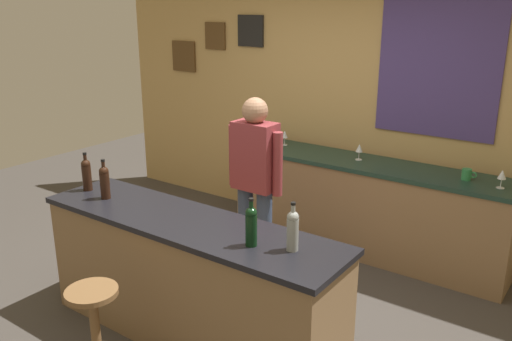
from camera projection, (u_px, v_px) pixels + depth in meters
The scene contains 15 objects.
ground_plane at pixel (226, 312), 4.23m from camera, with size 10.00×10.00×0.00m, color #423D38.
back_wall at pixel (351, 98), 5.36m from camera, with size 6.00×0.09×2.80m.
bar_counter at pixel (189, 280), 3.78m from camera, with size 2.34×0.60×0.92m.
side_counter at pixel (365, 207), 5.15m from camera, with size 2.74×0.56×0.90m.
bartender at pixel (255, 180), 4.41m from camera, with size 0.52×0.21×1.62m.
bar_stool at pixel (95, 321), 3.30m from camera, with size 0.32×0.32×0.68m.
wine_bottle_a at pixel (87, 174), 4.18m from camera, with size 0.07×0.07×0.31m.
wine_bottle_b at pixel (105, 181), 4.00m from camera, with size 0.07×0.07×0.31m.
wine_bottle_c at pixel (251, 225), 3.23m from camera, with size 0.07×0.07×0.31m.
wine_bottle_d at pixel (293, 229), 3.16m from camera, with size 0.07×0.07×0.31m.
wine_glass_a at pixel (269, 133), 5.66m from camera, with size 0.07×0.07×0.16m.
wine_glass_b at pixel (285, 135), 5.58m from camera, with size 0.07×0.07×0.16m.
wine_glass_c at pixel (359, 149), 5.06m from camera, with size 0.07×0.07×0.16m.
wine_glass_d at pixel (502, 175), 4.29m from camera, with size 0.07×0.07×0.16m.
coffee_mug at pixel (467, 174), 4.51m from camera, with size 0.12×0.08×0.09m.
Camera 1 is at (2.34, -2.86, 2.35)m, focal length 37.62 mm.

